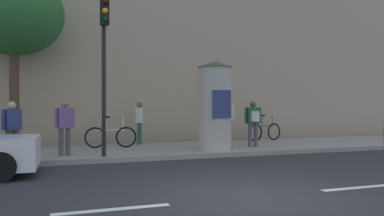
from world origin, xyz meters
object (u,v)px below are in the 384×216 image
Objects in this scene: poster_column at (215,105)px; street_tree at (14,15)px; traffic_light at (104,51)px; pedestrian_in_red_top at (139,119)px; bicycle_upright at (111,137)px; pedestrian_with_backpack at (12,125)px; bicycle_leaning at (265,131)px; pedestrian_with_bag at (64,123)px; pedestrian_near_pole at (253,120)px; pedestrian_tallest at (228,115)px.

poster_column is 7.31m from street_tree.
traffic_light is 2.80× the size of pedestrian_in_red_top.
bicycle_upright is (0.53, 2.40, -2.60)m from traffic_light.
pedestrian_with_backpack is at bearing -177.21° from poster_column.
traffic_light is at bearing -156.74° from bicycle_leaning.
street_tree is at bearing 123.38° from pedestrian_with_bag.
pedestrian_tallest is (0.11, 2.28, 0.09)m from pedestrian_near_pole.
pedestrian_tallest is (5.43, 3.32, -1.94)m from traffic_light.
bicycle_leaning is at bearing 23.26° from traffic_light.
pedestrian_with_backpack is at bearing -87.06° from street_tree.
poster_column is 1.82× the size of pedestrian_with_bag.
bicycle_leaning is (1.51, -0.33, -0.67)m from pedestrian_tallest.
pedestrian_tallest is at bearing 21.86° from pedestrian_with_bag.
pedestrian_in_red_top is 0.92× the size of bicycle_leaning.
pedestrian_tallest is 1.69m from bicycle_leaning.
street_tree reaches higher than pedestrian_near_pole.
traffic_light is 6.66m from pedestrian_tallest.
bicycle_leaning is (9.36, 2.58, -0.52)m from pedestrian_with_backpack.
poster_column reaches higher than pedestrian_with_bag.
bicycle_leaning is at bearing 15.86° from pedestrian_with_bag.
pedestrian_in_red_top is 0.89× the size of pedestrian_tallest.
pedestrian_with_bag is at bearing -164.14° from bicycle_leaning.
bicycle_leaning is at bearing 5.26° from bicycle_upright.
bicycle_leaning is (8.00, 2.27, -0.56)m from pedestrian_with_bag.
pedestrian_with_bag is at bearing -137.11° from pedestrian_in_red_top.
poster_column is 6.16m from pedestrian_with_backpack.
pedestrian_near_pole is 2.28m from pedestrian_tallest.
poster_column is 1.87× the size of pedestrian_with_backpack.
pedestrian_tallest reaches higher than pedestrian_in_red_top.
poster_column is at bearing -52.78° from pedestrian_in_red_top.
traffic_light is 4.20m from street_tree.
poster_column reaches higher than pedestrian_near_pole.
poster_column is at bearing -123.41° from pedestrian_tallest.
street_tree is 3.76× the size of pedestrian_with_backpack.
traffic_light is 2.54× the size of bicycle_upright.
bicycle_leaning is (1.63, 1.95, -0.57)m from pedestrian_near_pole.
pedestrian_near_pole is 1.01× the size of pedestrian_with_bag.
pedestrian_near_pole is 6.38m from pedestrian_with_bag.
street_tree is 8.69m from pedestrian_tallest.
pedestrian_in_red_top is at bearing 147.70° from pedestrian_near_pole.
poster_column is 3.77m from bicycle_upright.
bicycle_leaning is at bearing -0.03° from street_tree.
traffic_light is 2.57× the size of bicycle_leaning.
traffic_light is at bearing -49.56° from street_tree.
pedestrian_tallest reaches higher than pedestrian_with_backpack.
street_tree reaches higher than pedestrian_in_red_top.
bicycle_leaning is (9.50, -0.00, -4.09)m from street_tree.
poster_column is 3.16m from pedestrian_tallest.
pedestrian_near_pole is (1.61, 0.33, -0.52)m from poster_column.
pedestrian_near_pole is 1.03× the size of pedestrian_with_backpack.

